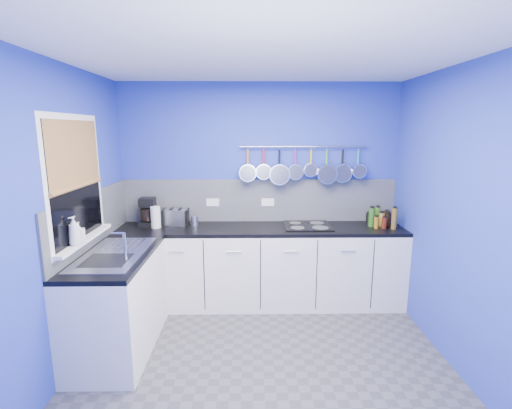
{
  "coord_description": "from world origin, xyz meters",
  "views": [
    {
      "loc": [
        -0.1,
        -2.83,
        1.97
      ],
      "look_at": [
        -0.05,
        0.75,
        1.25
      ],
      "focal_mm": 26.14,
      "sensor_mm": 36.0,
      "label": 1
    }
  ],
  "objects_px": {
    "paper_towel": "(156,217)",
    "canister": "(195,221)",
    "soap_bottle_b": "(79,232)",
    "hob": "(307,226)",
    "toaster": "(176,217)",
    "coffee_maker": "(147,212)",
    "soap_bottle_a": "(74,231)"
  },
  "relations": [
    {
      "from": "soap_bottle_b",
      "to": "coffee_maker",
      "type": "relative_size",
      "value": 0.54
    },
    {
      "from": "paper_towel",
      "to": "canister",
      "type": "relative_size",
      "value": 2.07
    },
    {
      "from": "soap_bottle_b",
      "to": "paper_towel",
      "type": "relative_size",
      "value": 0.72
    },
    {
      "from": "soap_bottle_a",
      "to": "coffee_maker",
      "type": "distance_m",
      "value": 1.22
    },
    {
      "from": "canister",
      "to": "toaster",
      "type": "bearing_deg",
      "value": 165.69
    },
    {
      "from": "soap_bottle_a",
      "to": "toaster",
      "type": "bearing_deg",
      "value": 65.19
    },
    {
      "from": "canister",
      "to": "hob",
      "type": "xyz_separation_m",
      "value": [
        1.28,
        -0.04,
        -0.05
      ]
    },
    {
      "from": "canister",
      "to": "hob",
      "type": "bearing_deg",
      "value": -1.83
    },
    {
      "from": "soap_bottle_a",
      "to": "paper_towel",
      "type": "relative_size",
      "value": 1.0
    },
    {
      "from": "soap_bottle_b",
      "to": "hob",
      "type": "height_order",
      "value": "soap_bottle_b"
    },
    {
      "from": "canister",
      "to": "soap_bottle_b",
      "type": "bearing_deg",
      "value": -125.65
    },
    {
      "from": "soap_bottle_a",
      "to": "canister",
      "type": "distance_m",
      "value": 1.44
    },
    {
      "from": "paper_towel",
      "to": "canister",
      "type": "bearing_deg",
      "value": 10.52
    },
    {
      "from": "soap_bottle_a",
      "to": "toaster",
      "type": "distance_m",
      "value": 1.37
    },
    {
      "from": "toaster",
      "to": "hob",
      "type": "bearing_deg",
      "value": 10.3
    },
    {
      "from": "hob",
      "to": "coffee_maker",
      "type": "bearing_deg",
      "value": 178.66
    },
    {
      "from": "toaster",
      "to": "canister",
      "type": "height_order",
      "value": "toaster"
    },
    {
      "from": "soap_bottle_a",
      "to": "paper_towel",
      "type": "bearing_deg",
      "value": 71.27
    },
    {
      "from": "paper_towel",
      "to": "canister",
      "type": "height_order",
      "value": "paper_towel"
    },
    {
      "from": "soap_bottle_b",
      "to": "hob",
      "type": "bearing_deg",
      "value": 27.25
    },
    {
      "from": "canister",
      "to": "soap_bottle_a",
      "type": "bearing_deg",
      "value": -123.92
    },
    {
      "from": "coffee_maker",
      "to": "canister",
      "type": "height_order",
      "value": "coffee_maker"
    },
    {
      "from": "soap_bottle_b",
      "to": "paper_towel",
      "type": "bearing_deg",
      "value": 70.03
    },
    {
      "from": "paper_towel",
      "to": "coffee_maker",
      "type": "distance_m",
      "value": 0.14
    },
    {
      "from": "soap_bottle_a",
      "to": "hob",
      "type": "distance_m",
      "value": 2.38
    },
    {
      "from": "paper_towel",
      "to": "coffee_maker",
      "type": "relative_size",
      "value": 0.75
    },
    {
      "from": "soap_bottle_b",
      "to": "toaster",
      "type": "bearing_deg",
      "value": 63.82
    },
    {
      "from": "soap_bottle_a",
      "to": "canister",
      "type": "height_order",
      "value": "soap_bottle_a"
    },
    {
      "from": "coffee_maker",
      "to": "soap_bottle_b",
      "type": "bearing_deg",
      "value": -106.38
    },
    {
      "from": "soap_bottle_b",
      "to": "canister",
      "type": "xyz_separation_m",
      "value": [
        0.79,
        1.11,
        -0.18
      ]
    },
    {
      "from": "soap_bottle_b",
      "to": "coffee_maker",
      "type": "height_order",
      "value": "soap_bottle_b"
    },
    {
      "from": "toaster",
      "to": "hob",
      "type": "xyz_separation_m",
      "value": [
        1.5,
        -0.1,
        -0.08
      ]
    }
  ]
}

